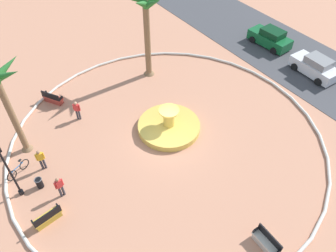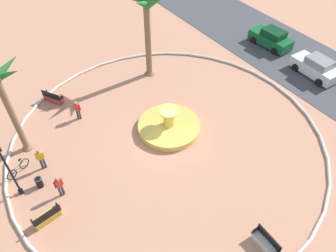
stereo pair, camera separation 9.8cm
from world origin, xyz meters
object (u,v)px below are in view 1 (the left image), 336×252
at_px(palm_tree_near_fountain, 146,15).
at_px(parked_car_second, 315,67).
at_px(fountain, 169,126).
at_px(bench_north, 53,99).
at_px(bicycle_by_lamppost, 18,170).
at_px(lamppost, 7,166).
at_px(bench_east, 48,218).
at_px(person_cyclist_helmet, 41,159).
at_px(person_cyclist_photo, 60,186).
at_px(parked_car_leftmost, 270,38).
at_px(bench_west, 266,243).
at_px(person_pedestrian_stroll, 77,110).
at_px(trash_bin, 39,183).

xyz_separation_m(palm_tree_near_fountain, parked_car_second, (8.05, 11.24, -4.48)).
bearing_deg(fountain, bench_north, -143.24).
xyz_separation_m(bench_north, bicycle_by_lamppost, (5.25, -4.31, 0.04)).
bearing_deg(lamppost, bench_east, 13.87).
distance_m(palm_tree_near_fountain, bench_east, 15.41).
xyz_separation_m(fountain, person_cyclist_helmet, (-1.70, -8.46, 0.65)).
relative_size(bench_north, person_cyclist_photo, 0.98).
height_order(bicycle_by_lamppost, parked_car_leftmost, parked_car_leftmost).
distance_m(bench_west, lamppost, 14.32).
distance_m(palm_tree_near_fountain, person_cyclist_photo, 13.59).
xyz_separation_m(bench_north, person_pedestrian_stroll, (2.83, 0.81, 0.56)).
xyz_separation_m(fountain, palm_tree_near_fountain, (-6.31, 2.41, 4.97)).
relative_size(palm_tree_near_fountain, person_cyclist_helmet, 4.30).
relative_size(bench_west, bicycle_by_lamppost, 1.02).
height_order(bench_east, bench_north, same).
bearing_deg(person_pedestrian_stroll, parked_car_leftmost, 86.78).
bearing_deg(lamppost, person_cyclist_helmet, 120.10).
bearing_deg(trash_bin, fountain, 86.93).
relative_size(bench_west, parked_car_second, 0.40).
distance_m(bench_west, bicycle_by_lamppost, 15.10).
bearing_deg(palm_tree_near_fountain, parked_car_leftmost, 76.74).
xyz_separation_m(bench_west, bicycle_by_lamppost, (-12.12, -9.00, 0.04)).
bearing_deg(parked_car_second, bicycle_by_lamppost, -99.52).
height_order(bench_north, person_pedestrian_stroll, person_pedestrian_stroll).
height_order(bench_north, person_cyclist_helmet, person_cyclist_helmet).
xyz_separation_m(palm_tree_near_fountain, bench_east, (8.32, -12.00, -4.91)).
height_order(fountain, bicycle_by_lamppost, fountain).
xyz_separation_m(palm_tree_near_fountain, trash_bin, (5.81, -11.56, -4.87)).
bearing_deg(bench_east, palm_tree_near_fountain, 124.74).
relative_size(trash_bin, person_cyclist_helmet, 0.44).
distance_m(fountain, bicycle_by_lamppost, 10.12).
distance_m(palm_tree_near_fountain, person_pedestrian_stroll, 8.54).
bearing_deg(bench_east, bicycle_by_lamppost, -176.21).
xyz_separation_m(parked_car_leftmost, parked_car_second, (5.31, -0.40, 0.00)).
bearing_deg(person_cyclist_photo, bench_east, -48.55).
relative_size(bench_east, parked_car_second, 0.41).
bearing_deg(palm_tree_near_fountain, parked_car_second, 54.39).
distance_m(parked_car_leftmost, parked_car_second, 5.32).
bearing_deg(person_cyclist_photo, parked_car_second, 87.72).
xyz_separation_m(bench_east, person_pedestrian_stroll, (-6.64, 4.85, 0.56)).
distance_m(palm_tree_near_fountain, trash_bin, 13.83).
xyz_separation_m(person_cyclist_photo, parked_car_second, (0.87, 21.94, -0.15)).
relative_size(fountain, bicycle_by_lamppost, 2.77).
bearing_deg(bench_north, bench_west, 15.10).
relative_size(bench_east, person_pedestrian_stroll, 1.02).
relative_size(fountain, parked_car_leftmost, 1.07).
relative_size(person_cyclist_photo, parked_car_second, 0.41).
relative_size(fountain, person_cyclist_helmet, 2.63).
bearing_deg(bicycle_by_lamppost, person_cyclist_photo, 27.24).
distance_m(person_cyclist_photo, parked_car_leftmost, 22.77).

